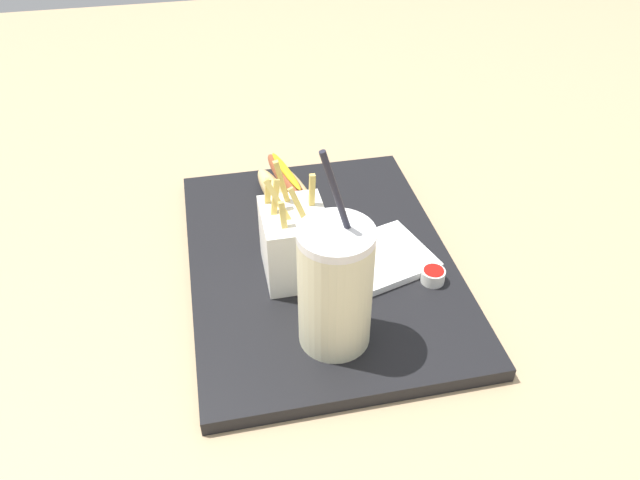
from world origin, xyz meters
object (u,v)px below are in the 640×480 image
Objects in this scene: fries_basket at (294,242)px; hot_dog_1 at (287,191)px; soda_cup at (335,287)px; ketchup_cup_1 at (433,275)px; napkin_stack at (383,257)px.

fries_basket is 0.92× the size of hot_dog_1.
soda_cup reaches higher than ketchup_cup_1.
ketchup_cup_1 is 0.26× the size of napkin_stack.
soda_cup reaches higher than napkin_stack.
fries_basket is at bearing 88.80° from napkin_stack.
ketchup_cup_1 is (0.07, -0.15, -0.07)m from soda_cup.
soda_cup is 0.18m from ketchup_cup_1.
fries_basket is 4.93× the size of ketchup_cup_1.
soda_cup is at bearing -177.95° from hot_dog_1.
fries_basket is 1.26× the size of napkin_stack.
hot_dog_1 is 5.35× the size of ketchup_cup_1.
ketchup_cup_1 is at bearing -135.92° from napkin_stack.
fries_basket is 0.19m from ketchup_cup_1.
soda_cup is 1.64× the size of fries_basket.
soda_cup is at bearing 142.18° from napkin_stack.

